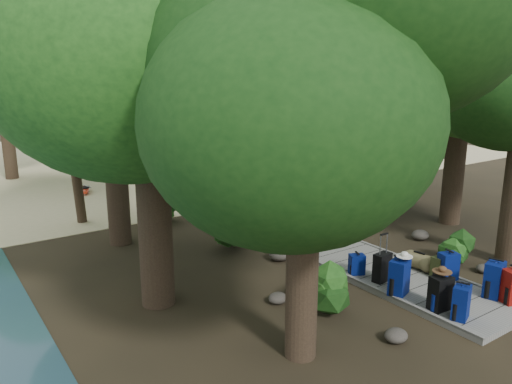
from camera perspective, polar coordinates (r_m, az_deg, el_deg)
ground at (r=13.29m, az=8.08°, el=-6.58°), size 120.00×120.00×0.00m
sand_beach at (r=26.89m, az=-15.69°, el=3.47°), size 40.00×22.00×0.02m
boardwalk at (r=13.97m, az=5.30°, el=-5.21°), size 2.00×12.00×0.12m
backpack_left_a at (r=10.11m, az=22.42°, el=-11.38°), size 0.45×0.39×0.71m
backpack_left_b at (r=10.31m, az=20.34°, el=-10.59°), size 0.44×0.34×0.74m
backpack_left_c at (r=10.70m, az=16.06°, el=-9.12°), size 0.52×0.44×0.82m
backpack_left_d at (r=11.53m, az=11.46°, el=-7.98°), size 0.40×0.36×0.51m
backpack_right_b at (r=11.28m, az=25.58°, el=-8.81°), size 0.52×0.42×0.80m
backpack_right_c at (r=11.77m, az=21.11°, el=-7.77°), size 0.46×0.39×0.68m
backpack_right_d at (r=11.86m, az=20.26°, el=-7.92°), size 0.35×0.26×0.53m
duffel_right_khaki at (r=12.23m, az=18.11°, el=-7.50°), size 0.45×0.60×0.36m
suitcase_on_boardwalk at (r=11.25m, az=14.22°, el=-8.35°), size 0.43×0.27×0.64m
lone_suitcase_on_sand at (r=19.45m, az=-7.02°, el=1.00°), size 0.43×0.32×0.60m
hat_brown at (r=10.22m, az=20.53°, el=-8.25°), size 0.37×0.37×0.11m
hat_white at (r=10.54m, az=16.62°, el=-6.80°), size 0.33×0.33×0.11m
kayak at (r=20.21m, az=-18.98°, el=0.36°), size 1.33×2.85×0.28m
sun_lounger at (r=23.27m, az=-3.66°, el=3.13°), size 1.21×1.78×0.55m
tree_right_b at (r=15.91m, az=22.57°, el=11.93°), size 4.89×4.89×8.72m
tree_right_c at (r=16.91m, az=13.07°, el=12.62°), size 5.02×5.02×8.70m
tree_right_d at (r=18.68m, az=13.80°, el=15.11°), size 5.61×5.61×10.29m
tree_right_e at (r=21.02m, az=2.83°, el=13.00°), size 4.78×4.78×8.61m
tree_right_f at (r=24.03m, az=3.25°, el=13.85°), size 5.18×5.18×9.24m
tree_left_a at (r=7.48m, az=5.67°, el=7.00°), size 4.47×4.47×7.45m
tree_left_b at (r=9.50m, az=-12.40°, el=14.58°), size 5.31×5.31×9.56m
tree_left_c at (r=13.40m, az=-16.33°, el=11.67°), size 4.86×4.86×8.45m
tree_back_a at (r=24.81m, az=-18.78°, el=11.76°), size 4.64×4.64×8.03m
tree_back_b at (r=26.50m, az=-12.30°, el=15.61°), size 6.24×6.24×11.14m
tree_back_c at (r=27.73m, az=-5.38°, el=14.24°), size 5.37×5.37×9.66m
tree_back_d at (r=23.60m, az=-27.05°, el=10.40°), size 4.56×4.56×7.60m
palm_right_a at (r=19.45m, az=1.37°, el=11.86°), size 4.62×4.62×7.88m
palm_right_b at (r=24.15m, az=-1.30°, el=13.68°), size 4.70×4.70×9.09m
palm_right_c at (r=24.00m, az=-8.92°, el=11.76°), size 4.79×4.79×7.61m
palm_left_a at (r=15.68m, az=-20.86°, el=7.62°), size 3.96×3.96×6.30m
rock_left_a at (r=9.32m, az=15.72°, el=-15.51°), size 0.42×0.38×0.23m
rock_left_b at (r=10.32m, az=2.52°, el=-12.02°), size 0.40×0.36×0.22m
rock_left_c at (r=12.47m, az=2.82°, el=-7.07°), size 0.59×0.53×0.32m
rock_left_d at (r=14.39m, az=-4.94°, el=-4.59°), size 0.26×0.23×0.14m
rock_right_a at (r=12.88m, az=24.57°, el=-7.96°), size 0.36×0.33×0.20m
rock_right_b at (r=14.62m, az=18.27°, el=-4.69°), size 0.50×0.45×0.28m
rock_right_c at (r=15.46m, az=9.59°, el=-3.37°), size 0.30×0.27×0.16m
rock_right_d at (r=17.72m, az=5.79°, el=-0.73°), size 0.63×0.57×0.35m
shrub_left_a at (r=9.95m, az=8.97°, el=-10.82°), size 1.07×1.07×0.97m
shrub_left_b at (r=13.04m, az=-3.20°, el=-4.76°), size 1.01×1.01×0.91m
shrub_left_c at (r=15.77m, az=-11.41°, el=-1.53°), size 1.11×1.11×1.00m
shrub_right_a at (r=13.03m, az=21.93°, el=-6.03°), size 0.89×0.89×0.81m
shrub_right_b at (r=16.19m, az=8.40°, el=-0.54°), size 1.39×1.39×1.25m
shrub_right_c at (r=18.46m, az=1.28°, el=0.68°), size 0.90×0.90×0.81m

